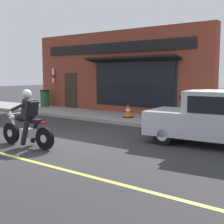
{
  "coord_description": "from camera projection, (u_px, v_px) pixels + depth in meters",
  "views": [
    {
      "loc": [
        -6.35,
        -6.87,
        2.04
      ],
      "look_at": [
        0.78,
        -1.5,
        0.95
      ],
      "focal_mm": 50.0,
      "sensor_mm": 36.0,
      "label": 1
    }
  ],
  "objects": [
    {
      "name": "ground_plane",
      "position": [
        57.0,
        142.0,
        9.39
      ],
      "size": [
        80.0,
        80.0,
        0.0
      ],
      "primitive_type": "plane",
      "color": "#2B2B2D"
    },
    {
      "name": "sidewalk_curb",
      "position": [
        91.0,
        115.0,
        15.19
      ],
      "size": [
        2.6,
        22.0,
        0.14
      ],
      "primitive_type": "cube",
      "color": "gray",
      "rests_on": "ground"
    },
    {
      "name": "storefront_building",
      "position": [
        115.0,
        73.0,
        15.97
      ],
      "size": [
        1.25,
        10.53,
        4.2
      ],
      "color": "brown",
      "rests_on": "ground"
    },
    {
      "name": "motorcycle_with_rider",
      "position": [
        27.0,
        123.0,
        8.75
      ],
      "size": [
        0.57,
        2.02,
        1.62
      ],
      "color": "black",
      "rests_on": "ground"
    },
    {
      "name": "car_hatchback",
      "position": [
        215.0,
        119.0,
        8.89
      ],
      "size": [
        2.01,
        3.92,
        1.57
      ],
      "color": "black",
      "rests_on": "ground"
    },
    {
      "name": "traffic_cone",
      "position": [
        128.0,
        111.0,
        13.66
      ],
      "size": [
        0.36,
        0.36,
        0.6
      ],
      "color": "black",
      "rests_on": "sidewalk_curb"
    },
    {
      "name": "trash_bin",
      "position": [
        45.0,
        98.0,
        18.22
      ],
      "size": [
        0.56,
        0.56,
        0.98
      ],
      "color": "#23512D",
      "rests_on": "sidewalk_curb"
    }
  ]
}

